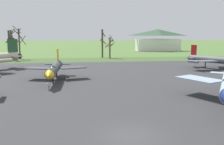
{
  "coord_description": "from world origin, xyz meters",
  "views": [
    {
      "loc": [
        -3.26,
        -14.8,
        6.59
      ],
      "look_at": [
        0.65,
        13.66,
        2.17
      ],
      "focal_mm": 38.84,
      "sensor_mm": 36.0,
      "label": 1
    }
  ],
  "objects": [
    {
      "name": "bare_tree_far_left",
      "position": [
        -21.26,
        52.64,
        4.34
      ],
      "size": [
        2.89,
        2.79,
        7.88
      ],
      "color": "#42382D",
      "rests_on": "ground"
    },
    {
      "name": "info_placard_front_right",
      "position": [
        -6.9,
        14.49,
        0.59
      ],
      "size": [
        0.66,
        0.25,
        0.92
      ],
      "color": "black",
      "rests_on": "ground"
    },
    {
      "name": "jet_fighter_front_right",
      "position": [
        -6.78,
        20.55,
        1.86
      ],
      "size": [
        9.26,
        13.15,
        4.46
      ],
      "color": "#33383D",
      "rests_on": "ground"
    },
    {
      "name": "visitor_building",
      "position": [
        30.42,
        86.31,
        4.51
      ],
      "size": [
        19.29,
        9.83,
        9.18
      ],
      "color": "silver",
      "rests_on": "ground"
    },
    {
      "name": "ground_plane",
      "position": [
        0.0,
        0.0,
        0.0
      ],
      "size": [
        600.0,
        600.0,
        0.0
      ],
      "primitive_type": "plane",
      "color": "#4C6B33"
    },
    {
      "name": "grass_verge_strip",
      "position": [
        0.0,
        50.38,
        0.03
      ],
      "size": [
        132.47,
        12.0,
        0.06
      ],
      "primitive_type": "cube",
      "color": "#3C562B",
      "rests_on": "ground"
    },
    {
      "name": "bare_tree_left_of_center",
      "position": [
        -21.13,
        54.02,
        4.38
      ],
      "size": [
        3.23,
        3.21,
        8.37
      ],
      "color": "brown",
      "rests_on": "ground"
    },
    {
      "name": "bare_tree_right_of_center",
      "position": [
        3.78,
        57.16,
        4.39
      ],
      "size": [
        1.9,
        1.39,
        8.36
      ],
      "color": "brown",
      "rests_on": "ground"
    },
    {
      "name": "bare_tree_far_right",
      "position": [
        5.82,
        55.5,
        3.4
      ],
      "size": [
        2.76,
        2.57,
        6.7
      ],
      "color": "brown",
      "rests_on": "ground"
    },
    {
      "name": "bare_tree_center",
      "position": [
        -19.42,
        55.41,
        4.78
      ],
      "size": [
        3.09,
        3.36,
        9.15
      ],
      "color": "#42382D",
      "rests_on": "ground"
    },
    {
      "name": "jet_fighter_rear_center",
      "position": [
        23.48,
        28.24,
        1.9
      ],
      "size": [
        10.86,
        12.72,
        4.62
      ],
      "color": "#565B60",
      "rests_on": "ground"
    },
    {
      "name": "asphalt_apron",
      "position": [
        0.0,
        16.64,
        0.03
      ],
      "size": [
        72.47,
        55.47,
        0.05
      ],
      "primitive_type": "cube",
      "color": "#333335",
      "rests_on": "ground"
    }
  ]
}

